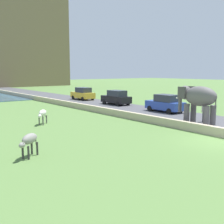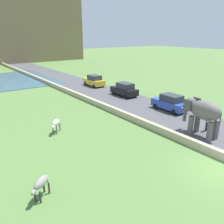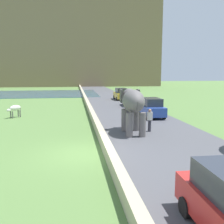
{
  "view_description": "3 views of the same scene",
  "coord_description": "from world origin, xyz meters",
  "px_view_note": "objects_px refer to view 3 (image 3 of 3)",
  "views": [
    {
      "loc": [
        -14.72,
        -8.48,
        4.11
      ],
      "look_at": [
        -2.18,
        7.31,
        1.12
      ],
      "focal_mm": 44.29,
      "sensor_mm": 36.0,
      "label": 1
    },
    {
      "loc": [
        -12.87,
        -6.1,
        7.98
      ],
      "look_at": [
        -1.42,
        9.43,
        1.5
      ],
      "focal_mm": 37.64,
      "sensor_mm": 36.0,
      "label": 2
    },
    {
      "loc": [
        -0.38,
        -12.35,
        4.06
      ],
      "look_at": [
        2.3,
        5.51,
        1.25
      ],
      "focal_mm": 40.44,
      "sensor_mm": 36.0,
      "label": 3
    }
  ],
  "objects_px": {
    "elephant": "(133,104)",
    "car_black": "(132,99)",
    "person_beside_elephant": "(150,120)",
    "cow_white": "(15,109)",
    "car_blue": "(151,108)",
    "car_yellow": "(121,94)"
  },
  "relations": [
    {
      "from": "car_blue",
      "to": "elephant",
      "type": "bearing_deg",
      "value": -118.18
    },
    {
      "from": "car_yellow",
      "to": "elephant",
      "type": "bearing_deg",
      "value": -98.44
    },
    {
      "from": "elephant",
      "to": "car_yellow",
      "type": "relative_size",
      "value": 0.87
    },
    {
      "from": "elephant",
      "to": "car_black",
      "type": "distance_m",
      "value": 14.05
    },
    {
      "from": "elephant",
      "to": "car_black",
      "type": "relative_size",
      "value": 0.87
    },
    {
      "from": "car_blue",
      "to": "cow_white",
      "type": "relative_size",
      "value": 3.31
    },
    {
      "from": "car_black",
      "to": "car_blue",
      "type": "distance_m",
      "value": 7.78
    },
    {
      "from": "car_black",
      "to": "car_yellow",
      "type": "xyz_separation_m",
      "value": [
        0.0,
        7.55,
        0.0
      ]
    },
    {
      "from": "person_beside_elephant",
      "to": "car_yellow",
      "type": "bearing_deg",
      "value": 84.89
    },
    {
      "from": "elephant",
      "to": "cow_white",
      "type": "height_order",
      "value": "elephant"
    },
    {
      "from": "car_blue",
      "to": "cow_white",
      "type": "xyz_separation_m",
      "value": [
        -12.37,
        1.71,
        -0.06
      ]
    },
    {
      "from": "person_beside_elephant",
      "to": "car_black",
      "type": "xyz_separation_m",
      "value": [
        1.88,
        13.42,
        0.03
      ]
    },
    {
      "from": "elephant",
      "to": "car_blue",
      "type": "relative_size",
      "value": 0.86
    },
    {
      "from": "person_beside_elephant",
      "to": "cow_white",
      "type": "bearing_deg",
      "value": 144.97
    },
    {
      "from": "car_black",
      "to": "car_yellow",
      "type": "relative_size",
      "value": 1.0
    },
    {
      "from": "car_yellow",
      "to": "person_beside_elephant",
      "type": "bearing_deg",
      "value": -95.11
    },
    {
      "from": "car_blue",
      "to": "cow_white",
      "type": "height_order",
      "value": "car_blue"
    },
    {
      "from": "car_blue",
      "to": "car_yellow",
      "type": "height_order",
      "value": "same"
    },
    {
      "from": "car_black",
      "to": "elephant",
      "type": "bearing_deg",
      "value": -102.98
    },
    {
      "from": "person_beside_elephant",
      "to": "car_blue",
      "type": "distance_m",
      "value": 5.95
    },
    {
      "from": "car_black",
      "to": "car_yellow",
      "type": "bearing_deg",
      "value": 90.0
    },
    {
      "from": "car_yellow",
      "to": "cow_white",
      "type": "bearing_deg",
      "value": -132.25
    }
  ]
}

